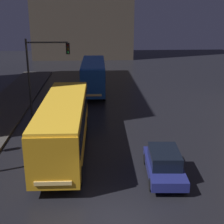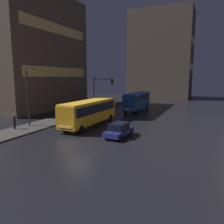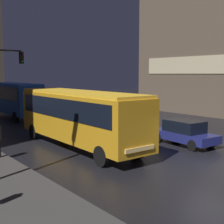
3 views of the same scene
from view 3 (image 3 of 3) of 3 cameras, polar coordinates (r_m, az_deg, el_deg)
The scene contains 4 objects.
ground_plane at distance 15.56m, azimuth 17.80°, elevation -9.53°, with size 120.00×120.00×0.00m, color black.
bus_near at distance 18.29m, azimuth -6.15°, elevation -0.21°, with size 2.69×10.71×3.34m.
bus_far at distance 32.34m, azimuth -17.41°, elevation 2.72°, with size 2.55×9.11×3.43m.
car_taxi at distance 19.68m, azimuth 13.05°, elevation -3.63°, with size 2.05×4.31×1.52m.
Camera 3 is at (-12.46, -8.26, 4.34)m, focal length 50.00 mm.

